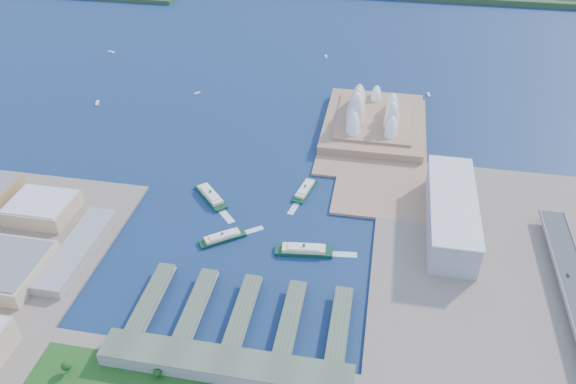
% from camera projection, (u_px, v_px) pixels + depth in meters
% --- Properties ---
extents(ground, '(3000.00, 3000.00, 0.00)m').
position_uv_depth(ground, '(248.00, 256.00, 552.02)').
color(ground, '#0F2347').
rests_on(ground, ground).
extents(east_land, '(240.00, 500.00, 3.00)m').
position_uv_depth(east_land, '(509.00, 329.00, 475.93)').
color(east_land, gray).
rests_on(east_land, ground).
extents(peninsula, '(135.00, 220.00, 3.00)m').
position_uv_depth(peninsula, '(374.00, 134.00, 742.28)').
color(peninsula, '#9B7354').
rests_on(peninsula, ground).
extents(opera_house, '(134.00, 180.00, 58.00)m').
position_uv_depth(opera_house, '(375.00, 106.00, 740.68)').
color(opera_house, white).
rests_on(opera_house, peninsula).
extents(toaster_building, '(45.00, 155.00, 35.00)m').
position_uv_depth(toaster_building, '(451.00, 213.00, 574.92)').
color(toaster_building, '#98989E').
rests_on(toaster_building, east_land).
extents(ferry_wharves, '(184.00, 90.00, 9.30)m').
position_uv_depth(ferry_wharves, '(243.00, 311.00, 487.51)').
color(ferry_wharves, '#485741').
rests_on(ferry_wharves, ground).
extents(terminal_building, '(200.00, 28.00, 12.00)m').
position_uv_depth(terminal_building, '(225.00, 365.00, 437.04)').
color(terminal_building, gray).
rests_on(terminal_building, south_land).
extents(ferry_a, '(48.60, 50.99, 10.62)m').
position_uv_depth(ferry_a, '(210.00, 194.00, 626.43)').
color(ferry_a, '#0E3A22').
rests_on(ferry_a, ground).
extents(ferry_b, '(22.49, 50.28, 9.22)m').
position_uv_depth(ferry_b, '(305.00, 188.00, 636.69)').
color(ferry_b, '#0E3A22').
rests_on(ferry_b, ground).
extents(ferry_c, '(46.44, 38.63, 9.17)m').
position_uv_depth(ferry_c, '(222.00, 236.00, 569.38)').
color(ferry_c, '#0E3A22').
rests_on(ferry_c, ground).
extents(ferry_d, '(58.23, 20.83, 10.77)m').
position_uv_depth(ferry_d, '(304.00, 248.00, 552.98)').
color(ferry_d, '#0E3A22').
rests_on(ferry_d, ground).
extents(boat_a, '(8.00, 15.01, 2.82)m').
position_uv_depth(boat_a, '(97.00, 103.00, 816.39)').
color(boat_a, white).
rests_on(boat_a, ground).
extents(boat_b, '(8.97, 8.90, 2.53)m').
position_uv_depth(boat_b, '(197.00, 93.00, 842.75)').
color(boat_b, white).
rests_on(boat_b, ground).
extents(boat_c, '(5.32, 12.69, 2.77)m').
position_uv_depth(boat_c, '(429.00, 94.00, 838.33)').
color(boat_c, white).
rests_on(boat_c, ground).
extents(boat_d, '(14.06, 7.24, 2.33)m').
position_uv_depth(boat_d, '(111.00, 52.00, 973.45)').
color(boat_d, white).
rests_on(boat_d, ground).
extents(boat_e, '(5.60, 12.53, 2.97)m').
position_uv_depth(boat_e, '(326.00, 56.00, 956.02)').
color(boat_e, white).
rests_on(boat_e, ground).
extents(car_c, '(1.88, 4.63, 1.34)m').
position_uv_depth(car_c, '(568.00, 275.00, 508.49)').
color(car_c, slate).
rests_on(car_c, expressway).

